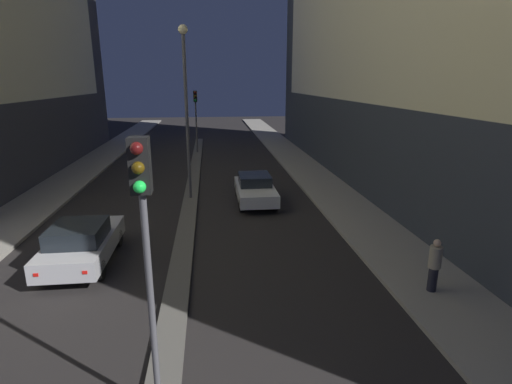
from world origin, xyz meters
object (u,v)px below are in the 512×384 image
traffic_light_near (144,221)px  street_lamp (186,94)px  car_right_lane (255,189)px  pedestrian_on_right_sidewalk (434,264)px  car_left_lane (82,243)px  traffic_light_mid (196,108)px

traffic_light_near → street_lamp: 13.98m
car_right_lane → pedestrian_on_right_sidewalk: 10.41m
pedestrian_on_right_sidewalk → car_left_lane: bearing=162.9°
traffic_light_mid → pedestrian_on_right_sidewalk: 25.34m
street_lamp → car_left_lane: 9.14m
car_left_lane → car_right_lane: bearing=43.8°
traffic_light_near → car_left_lane: bearing=116.0°
car_left_lane → pedestrian_on_right_sidewalk: (10.62, -3.28, 0.21)m
traffic_light_mid → traffic_light_near: bearing=-90.0°
street_lamp → pedestrian_on_right_sidewalk: street_lamp is taller
pedestrian_on_right_sidewalk → traffic_light_mid: bearing=106.9°
traffic_light_near → pedestrian_on_right_sidewalk: size_ratio=3.19×
street_lamp → car_left_lane: street_lamp is taller
car_left_lane → car_right_lane: 9.10m
traffic_light_mid → pedestrian_on_right_sidewalk: size_ratio=3.19×
traffic_light_near → traffic_light_mid: (0.00, 27.53, 0.00)m
traffic_light_mid → car_left_lane: size_ratio=1.19×
traffic_light_mid → car_left_lane: traffic_light_mid is taller
street_lamp → pedestrian_on_right_sidewalk: bearing=-54.9°
traffic_light_near → car_right_lane: (3.28, 13.03, -3.09)m
traffic_light_near → pedestrian_on_right_sidewalk: (7.34, 3.45, -2.84)m
traffic_light_near → street_lamp: size_ratio=0.60×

